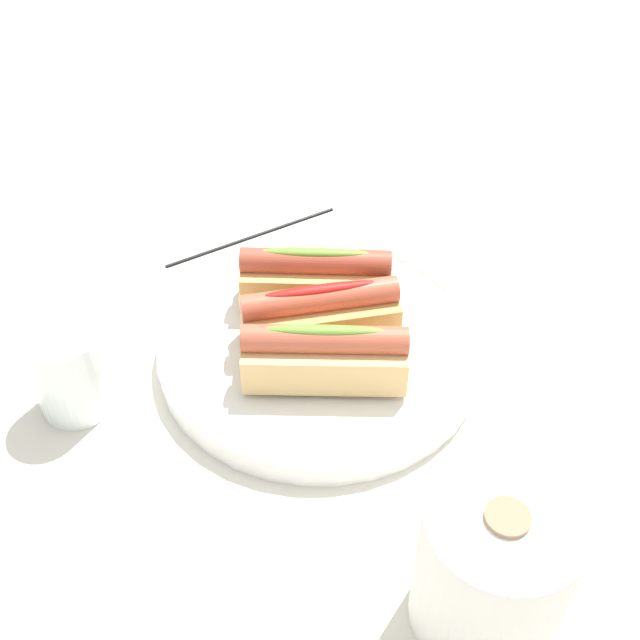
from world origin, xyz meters
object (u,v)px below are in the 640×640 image
hotdog_back (320,314)px  water_glass (70,372)px  chopstick_near (253,236)px  hotdog_front (316,277)px  paper_towel_roll (493,570)px  hotdog_side (325,355)px  serving_bowl (320,344)px

hotdog_back → water_glass: bearing=-2.1°
water_glass → chopstick_near: (-0.22, -0.20, -0.04)m
hotdog_front → chopstick_near: hotdog_front is taller
water_glass → paper_towel_roll: paper_towel_roll is taller
hotdog_front → hotdog_side: same height
water_glass → paper_towel_roll: 0.41m
serving_bowl → hotdog_back: (-0.00, -0.00, 0.04)m
water_glass → chopstick_near: size_ratio=0.41×
chopstick_near → hotdog_back: bearing=82.1°
serving_bowl → hotdog_front: hotdog_front is taller
hotdog_side → water_glass: 0.24m
hotdog_side → paper_towel_roll: paper_towel_roll is taller
hotdog_back → chopstick_near: (0.02, -0.21, -0.05)m
chopstick_near → paper_towel_roll: bearing=83.0°
hotdog_back → hotdog_side: 0.05m
hotdog_side → hotdog_back: bearing=-102.4°
paper_towel_roll → chopstick_near: 0.51m
paper_towel_roll → hotdog_side: bearing=-78.7°
hotdog_back → chopstick_near: bearing=-84.5°
hotdog_front → hotdog_back: same height
hotdog_back → paper_towel_roll: paper_towel_roll is taller
hotdog_side → water_glass: size_ratio=1.76×
chopstick_near → hotdog_side: bearing=78.4°
hotdog_front → water_glass: bearing=10.2°
hotdog_back → water_glass: (0.24, -0.01, -0.02)m
hotdog_side → paper_towel_roll: (-0.05, 0.24, 0.01)m
water_glass → hotdog_front: bearing=-169.8°
serving_bowl → paper_towel_roll: 0.30m
water_glass → hotdog_back: bearing=177.9°
water_glass → hotdog_side: bearing=164.6°
chopstick_near → serving_bowl: bearing=82.1°
serving_bowl → chopstick_near: size_ratio=1.47×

